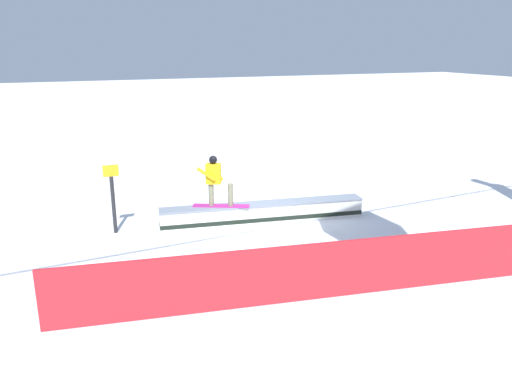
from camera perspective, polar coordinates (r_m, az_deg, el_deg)
name	(u,v)px	position (r m, az deg, el deg)	size (l,w,h in m)	color
ground_plane	(263,221)	(14.14, 0.84, -3.36)	(120.00, 120.00, 0.00)	white
grind_box	(263,213)	(14.06, 0.84, -2.41)	(5.77, 1.38, 0.55)	white
snowboarder	(216,179)	(13.54, -4.63, 1.45)	(1.53, 0.92, 1.41)	#B9258B
safety_fence	(354,267)	(10.15, 11.11, -8.42)	(11.69, 0.06, 1.17)	red
trail_marker	(113,197)	(13.54, -15.99, -0.54)	(0.40, 0.10, 1.84)	#262628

